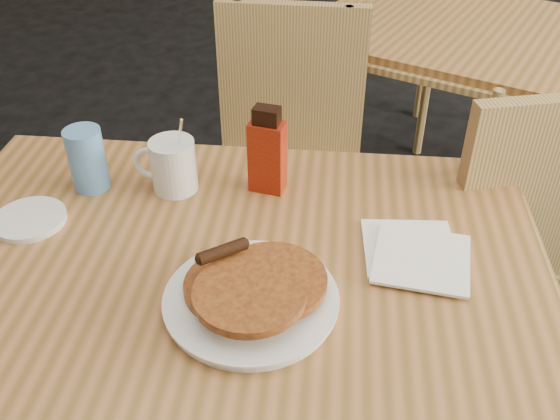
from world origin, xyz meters
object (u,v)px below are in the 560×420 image
object	(u,v)px
syrup_bottle	(267,153)
chair_neighbor_far	(477,7)
neighbor_table	(498,45)
chair_neighbor_near	(527,220)
main_table	(228,274)
chair_main_far	(286,144)
pancake_plate	(252,294)
blue_tumbler	(87,159)
coffee_mug	(172,165)

from	to	relation	value
syrup_bottle	chair_neighbor_far	bearing A→B (deg)	79.09
neighbor_table	chair_neighbor_near	world-z (taller)	chair_neighbor_near
main_table	chair_main_far	world-z (taller)	chair_main_far
main_table	neighbor_table	distance (m)	1.35
main_table	chair_neighbor_far	size ratio (longest dim) A/B	1.26
main_table	chair_main_far	size ratio (longest dim) A/B	1.31
chair_neighbor_far	neighbor_table	bearing A→B (deg)	-97.42
chair_neighbor_near	pancake_plate	bearing A→B (deg)	-153.18
neighbor_table	blue_tumbler	xyz separation A→B (m)	(-0.93, -1.05, 0.11)
chair_neighbor_near	blue_tumbler	size ratio (longest dim) A/B	7.18
main_table	chair_neighbor_far	bearing A→B (deg)	72.72
syrup_bottle	blue_tumbler	size ratio (longest dim) A/B	1.41
main_table	coffee_mug	world-z (taller)	coffee_mug
coffee_mug	blue_tumbler	bearing A→B (deg)	166.38
coffee_mug	blue_tumbler	xyz separation A→B (m)	(-0.17, -0.02, 0.01)
main_table	syrup_bottle	xyz separation A→B (m)	(0.03, 0.22, 0.13)
chair_neighbor_far	coffee_mug	world-z (taller)	chair_neighbor_far
coffee_mug	chair_neighbor_far	bearing A→B (deg)	45.19
chair_main_far	chair_neighbor_near	bearing A→B (deg)	-24.73
chair_main_far	pancake_plate	world-z (taller)	chair_main_far
main_table	coffee_mug	xyz separation A→B (m)	(-0.16, 0.19, 0.10)
main_table	pancake_plate	world-z (taller)	pancake_plate
chair_main_far	blue_tumbler	distance (m)	0.69
chair_neighbor_near	syrup_bottle	bearing A→B (deg)	-176.86
pancake_plate	blue_tumbler	distance (m)	0.49
chair_main_far	coffee_mug	bearing A→B (deg)	-108.00
main_table	pancake_plate	xyz separation A→B (m)	(0.07, -0.11, 0.07)
neighbor_table	coffee_mug	bearing A→B (deg)	-126.48
main_table	syrup_bottle	world-z (taller)	syrup_bottle
syrup_bottle	chair_neighbor_near	bearing A→B (deg)	30.12
neighbor_table	chair_neighbor_near	size ratio (longest dim) A/B	1.52
pancake_plate	chair_main_far	bearing A→B (deg)	95.74
chair_neighbor_far	chair_main_far	bearing A→B (deg)	-123.29
pancake_plate	chair_neighbor_near	bearing A→B (deg)	46.35
chair_neighbor_far	pancake_plate	bearing A→B (deg)	-111.19
neighbor_table	pancake_plate	distance (m)	1.43
pancake_plate	chair_neighbor_far	bearing A→B (deg)	75.41
main_table	syrup_bottle	size ratio (longest dim) A/B	6.67
coffee_mug	blue_tumbler	distance (m)	0.17
chair_neighbor_near	coffee_mug	bearing A→B (deg)	-179.86
main_table	coffee_mug	distance (m)	0.26
neighbor_table	chair_neighbor_near	xyz separation A→B (m)	(0.02, -0.74, -0.15)
chair_neighbor_near	coffee_mug	size ratio (longest dim) A/B	5.48
coffee_mug	chair_main_far	bearing A→B (deg)	53.53
coffee_mug	syrup_bottle	size ratio (longest dim) A/B	0.93
chair_neighbor_far	coffee_mug	size ratio (longest dim) A/B	5.72
syrup_bottle	coffee_mug	bearing A→B (deg)	-162.92
chair_neighbor_far	chair_neighbor_near	distance (m)	1.49
neighbor_table	chair_main_far	bearing A→B (deg)	-141.37
pancake_plate	syrup_bottle	bearing A→B (deg)	96.51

